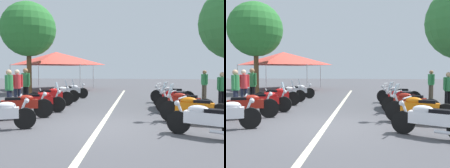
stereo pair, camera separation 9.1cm
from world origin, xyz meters
The scene contains 20 objects.
ground_plane centered at (0.00, 0.00, 0.00)m, with size 80.00×80.00×0.00m, color #4C4C51.
lane_centre_stripe centered at (3.80, 0.00, 0.00)m, with size 18.47×0.16×0.01m, color beige.
motorcycle_left_row_0 centered at (-0.78, 2.67, 0.45)m, with size 0.98×1.85×0.98m.
motorcycle_left_row_1 centered at (0.81, 2.85, 0.47)m, with size 1.09×2.06×1.01m.
motorcycle_left_row_2 centered at (2.17, 2.70, 0.46)m, with size 0.71×2.00×1.20m.
motorcycle_left_row_3 centered at (3.90, 2.89, 0.47)m, with size 0.87×2.06×1.22m.
motorcycle_left_row_4 centered at (5.31, 2.91, 0.46)m, with size 0.81×1.99×1.20m.
motorcycle_left_row_5 centered at (6.86, 2.75, 0.45)m, with size 1.04×1.90×0.99m.
motorcycle_right_row_0 centered at (-0.88, -2.76, 0.45)m, with size 1.05×1.82×0.98m.
motorcycle_right_row_1 centered at (0.69, -2.82, 0.48)m, with size 1.00×2.08×1.23m.
motorcycle_right_row_2 centered at (2.23, -2.78, 0.47)m, with size 1.03×2.04×1.21m.
motorcycle_right_row_3 centered at (3.76, -2.69, 0.45)m, with size 1.16×1.85×0.98m.
motorcycle_right_row_4 centered at (5.31, -2.76, 0.47)m, with size 1.05×2.08×1.01m.
bystander_0 centered at (4.21, 4.25, 1.04)m, with size 0.32×0.50×1.76m.
bystander_1 centered at (2.49, 4.16, 0.99)m, with size 0.52×0.32×1.69m.
bystander_2 centered at (3.50, 4.32, 0.99)m, with size 0.44×0.36×1.69m.
bystander_3 centered at (7.33, -4.84, 0.97)m, with size 0.49×0.32×1.66m.
bystander_4 centered at (3.74, -4.64, 0.92)m, with size 0.32×0.47×1.59m.
roadside_tree_0 centered at (9.35, 6.40, 4.45)m, with size 3.73×3.73×6.34m.
event_tent centered at (13.40, 5.82, 2.65)m, with size 5.99×5.99×3.20m.
Camera 1 is at (-7.18, -1.10, 1.67)m, focal length 39.86 mm.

